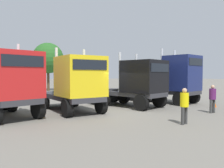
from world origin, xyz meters
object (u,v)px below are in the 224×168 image
object	(u,v)px
semi_truck_yellow	(76,84)
visitor_in_hivis	(184,103)
semi_truck_red	(8,84)
semi_truck_navy	(175,79)
visitor_with_camera	(213,97)
semi_truck_black	(137,83)
traffic_cone_near	(214,103)

from	to	relation	value
semi_truck_yellow	visitor_in_hivis	size ratio (longest dim) A/B	3.65
semi_truck_red	semi_truck_navy	world-z (taller)	semi_truck_navy
visitor_with_camera	semi_truck_yellow	bearing A→B (deg)	58.50
semi_truck_black	semi_truck_red	bearing A→B (deg)	-106.06
semi_truck_yellow	semi_truck_navy	size ratio (longest dim) A/B	0.98
semi_truck_navy	traffic_cone_near	xyz separation A→B (m)	(0.83, -3.04, -1.69)
visitor_in_hivis	traffic_cone_near	distance (m)	7.17
semi_truck_navy	visitor_in_hivis	bearing A→B (deg)	-55.77
semi_truck_yellow	traffic_cone_near	bearing A→B (deg)	71.18
semi_truck_black	traffic_cone_near	world-z (taller)	semi_truck_black
semi_truck_yellow	traffic_cone_near	distance (m)	10.10
semi_truck_navy	traffic_cone_near	distance (m)	3.57
semi_truck_yellow	traffic_cone_near	xyz separation A→B (m)	(9.59, -2.78, -1.51)
semi_truck_yellow	semi_truck_navy	xyz separation A→B (m)	(8.76, 0.26, 0.18)
semi_truck_black	visitor_with_camera	distance (m)	5.06
semi_truck_red	semi_truck_black	xyz separation A→B (m)	(8.53, -0.07, -0.10)
semi_truck_red	semi_truck_navy	size ratio (longest dim) A/B	0.96
semi_truck_red	traffic_cone_near	world-z (taller)	semi_truck_red
visitor_in_hivis	visitor_with_camera	bearing A→B (deg)	-83.10
semi_truck_black	semi_truck_navy	xyz separation A→B (m)	(4.07, 0.33, 0.19)
traffic_cone_near	semi_truck_yellow	bearing A→B (deg)	163.85
visitor_in_hivis	visitor_with_camera	size ratio (longest dim) A/B	1.00
semi_truck_red	visitor_in_hivis	world-z (taller)	semi_truck_red
semi_truck_yellow	semi_truck_navy	world-z (taller)	semi_truck_navy
semi_truck_yellow	visitor_with_camera	bearing A→B (deg)	55.79
semi_truck_red	visitor_in_hivis	bearing A→B (deg)	35.23
visitor_with_camera	traffic_cone_near	distance (m)	3.00
semi_truck_red	semi_truck_black	world-z (taller)	semi_truck_red
semi_truck_yellow	semi_truck_black	bearing A→B (deg)	86.46
semi_truck_red	semi_truck_navy	xyz separation A→B (m)	(12.60, 0.26, 0.09)
semi_truck_navy	semi_truck_black	bearing A→B (deg)	-98.41
visitor_with_camera	traffic_cone_near	world-z (taller)	visitor_with_camera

